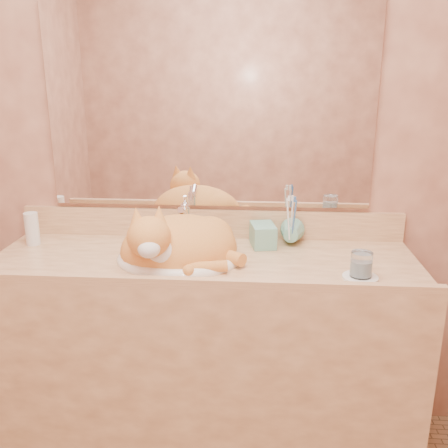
# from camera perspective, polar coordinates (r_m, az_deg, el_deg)

# --- Properties ---
(wall_back) EXTENTS (2.40, 0.02, 2.50)m
(wall_back) POSITION_cam_1_polar(r_m,az_deg,el_deg) (2.05, -1.63, 9.33)
(wall_back) COLOR #8F5441
(wall_back) RESTS_ON ground
(vanity_counter) EXTENTS (1.60, 0.55, 0.85)m
(vanity_counter) POSITION_cam_1_polar(r_m,az_deg,el_deg) (2.07, -2.24, -15.08)
(vanity_counter) COLOR #A17148
(vanity_counter) RESTS_ON floor
(mirror) EXTENTS (1.30, 0.02, 0.80)m
(mirror) POSITION_cam_1_polar(r_m,az_deg,el_deg) (2.02, -1.70, 13.23)
(mirror) COLOR white
(mirror) RESTS_ON wall_back
(sink_basin) EXTENTS (0.47, 0.40, 0.14)m
(sink_basin) POSITION_cam_1_polar(r_m,az_deg,el_deg) (1.85, -5.24, -2.09)
(sink_basin) COLOR white
(sink_basin) RESTS_ON vanity_counter
(faucet) EXTENTS (0.05, 0.14, 0.19)m
(faucet) POSITION_cam_1_polar(r_m,az_deg,el_deg) (2.00, -4.46, 0.16)
(faucet) COLOR white
(faucet) RESTS_ON vanity_counter
(cat) EXTENTS (0.54, 0.49, 0.24)m
(cat) POSITION_cam_1_polar(r_m,az_deg,el_deg) (1.83, -5.45, -2.08)
(cat) COLOR orange
(cat) RESTS_ON sink_basin
(soap_dispenser) EXTENTS (0.11, 0.11, 0.20)m
(soap_dispenser) POSITION_cam_1_polar(r_m,az_deg,el_deg) (1.93, 4.88, -0.32)
(soap_dispenser) COLOR #6FB29B
(soap_dispenser) RESTS_ON vanity_counter
(toothbrush_cup) EXTENTS (0.11, 0.11, 0.09)m
(toothbrush_cup) POSITION_cam_1_polar(r_m,az_deg,el_deg) (1.99, 7.63, -1.45)
(toothbrush_cup) COLOR #6FB29B
(toothbrush_cup) RESTS_ON vanity_counter
(toothbrushes) EXTENTS (0.04, 0.04, 0.21)m
(toothbrushes) POSITION_cam_1_polar(r_m,az_deg,el_deg) (1.97, 7.72, 0.79)
(toothbrushes) COLOR white
(toothbrushes) RESTS_ON toothbrush_cup
(saucer) EXTENTS (0.12, 0.12, 0.01)m
(saucer) POSITION_cam_1_polar(r_m,az_deg,el_deg) (1.76, 15.30, -5.92)
(saucer) COLOR white
(saucer) RESTS_ON vanity_counter
(water_glass) EXTENTS (0.07, 0.07, 0.09)m
(water_glass) POSITION_cam_1_polar(r_m,az_deg,el_deg) (1.74, 15.42, -4.47)
(water_glass) COLOR white
(water_glass) RESTS_ON saucer
(lotion_bottle) EXTENTS (0.06, 0.06, 0.13)m
(lotion_bottle) POSITION_cam_1_polar(r_m,az_deg,el_deg) (2.15, -21.09, -0.51)
(lotion_bottle) COLOR white
(lotion_bottle) RESTS_ON vanity_counter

